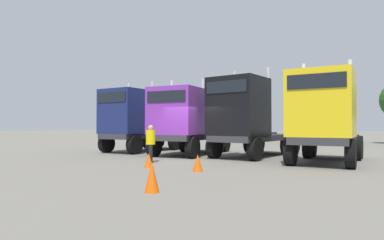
{
  "coord_description": "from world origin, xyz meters",
  "views": [
    {
      "loc": [
        9.16,
        -12.73,
        1.6
      ],
      "look_at": [
        -2.0,
        3.5,
        1.93
      ],
      "focal_mm": 31.85,
      "sensor_mm": 36.0,
      "label": 1
    }
  ],
  "objects_px": {
    "semi_truck_yellow": "(324,117)",
    "traffic_cone_far": "(149,161)",
    "traffic_cone_mid": "(198,163)",
    "semi_truck_black": "(245,117)",
    "semi_truck_navy": "(134,120)",
    "semi_truck_purple": "(183,121)",
    "visitor_in_hivis": "(151,141)",
    "traffic_cone_near": "(152,177)"
  },
  "relations": [
    {
      "from": "semi_truck_yellow",
      "to": "traffic_cone_far",
      "type": "xyz_separation_m",
      "value": [
        -5.18,
        -4.99,
        -1.7
      ]
    },
    {
      "from": "semi_truck_yellow",
      "to": "traffic_cone_mid",
      "type": "distance_m",
      "value": 5.95
    },
    {
      "from": "semi_truck_black",
      "to": "traffic_cone_far",
      "type": "bearing_deg",
      "value": -10.26
    },
    {
      "from": "semi_truck_navy",
      "to": "traffic_cone_far",
      "type": "xyz_separation_m",
      "value": [
        5.91,
        -5.25,
        -1.64
      ]
    },
    {
      "from": "semi_truck_purple",
      "to": "semi_truck_yellow",
      "type": "relative_size",
      "value": 1.03
    },
    {
      "from": "semi_truck_purple",
      "to": "traffic_cone_mid",
      "type": "height_order",
      "value": "semi_truck_purple"
    },
    {
      "from": "semi_truck_purple",
      "to": "semi_truck_yellow",
      "type": "distance_m",
      "value": 7.17
    },
    {
      "from": "visitor_in_hivis",
      "to": "semi_truck_purple",
      "type": "bearing_deg",
      "value": 58.8
    },
    {
      "from": "semi_truck_black",
      "to": "semi_truck_yellow",
      "type": "relative_size",
      "value": 1.03
    },
    {
      "from": "traffic_cone_near",
      "to": "semi_truck_purple",
      "type": "bearing_deg",
      "value": 121.8
    },
    {
      "from": "traffic_cone_mid",
      "to": "semi_truck_black",
      "type": "bearing_deg",
      "value": 98.76
    },
    {
      "from": "traffic_cone_mid",
      "to": "semi_truck_navy",
      "type": "bearing_deg",
      "value": 147.71
    },
    {
      "from": "semi_truck_navy",
      "to": "traffic_cone_far",
      "type": "distance_m",
      "value": 8.07
    },
    {
      "from": "semi_truck_yellow",
      "to": "semi_truck_navy",
      "type": "bearing_deg",
      "value": -96.38
    },
    {
      "from": "semi_truck_navy",
      "to": "traffic_cone_near",
      "type": "height_order",
      "value": "semi_truck_navy"
    },
    {
      "from": "traffic_cone_near",
      "to": "traffic_cone_mid",
      "type": "relative_size",
      "value": 1.24
    },
    {
      "from": "visitor_in_hivis",
      "to": "semi_truck_navy",
      "type": "bearing_deg",
      "value": 96.53
    },
    {
      "from": "semi_truck_purple",
      "to": "traffic_cone_far",
      "type": "relative_size",
      "value": 11.35
    },
    {
      "from": "traffic_cone_near",
      "to": "traffic_cone_far",
      "type": "relative_size",
      "value": 1.34
    },
    {
      "from": "semi_truck_purple",
      "to": "traffic_cone_near",
      "type": "height_order",
      "value": "semi_truck_purple"
    },
    {
      "from": "semi_truck_purple",
      "to": "visitor_in_hivis",
      "type": "bearing_deg",
      "value": 3.81
    },
    {
      "from": "semi_truck_purple",
      "to": "traffic_cone_mid",
      "type": "distance_m",
      "value": 6.43
    },
    {
      "from": "semi_truck_purple",
      "to": "semi_truck_black",
      "type": "relative_size",
      "value": 1.0
    },
    {
      "from": "semi_truck_yellow",
      "to": "semi_truck_purple",
      "type": "bearing_deg",
      "value": -94.41
    },
    {
      "from": "semi_truck_navy",
      "to": "traffic_cone_far",
      "type": "relative_size",
      "value": 11.5
    },
    {
      "from": "semi_truck_black",
      "to": "traffic_cone_near",
      "type": "relative_size",
      "value": 8.48
    },
    {
      "from": "semi_truck_navy",
      "to": "semi_truck_black",
      "type": "xyz_separation_m",
      "value": [
        7.16,
        0.47,
        0.09
      ]
    },
    {
      "from": "semi_truck_navy",
      "to": "semi_truck_black",
      "type": "height_order",
      "value": "semi_truck_black"
    },
    {
      "from": "semi_truck_black",
      "to": "semi_truck_yellow",
      "type": "bearing_deg",
      "value": 81.52
    },
    {
      "from": "semi_truck_navy",
      "to": "semi_truck_purple",
      "type": "distance_m",
      "value": 3.94
    },
    {
      "from": "semi_truck_purple",
      "to": "visitor_in_hivis",
      "type": "distance_m",
      "value": 3.71
    },
    {
      "from": "semi_truck_black",
      "to": "semi_truck_purple",
      "type": "bearing_deg",
      "value": -73.86
    },
    {
      "from": "visitor_in_hivis",
      "to": "traffic_cone_far",
      "type": "distance_m",
      "value": 1.94
    },
    {
      "from": "traffic_cone_mid",
      "to": "traffic_cone_far",
      "type": "distance_m",
      "value": 2.11
    },
    {
      "from": "traffic_cone_far",
      "to": "visitor_in_hivis",
      "type": "bearing_deg",
      "value": 129.34
    },
    {
      "from": "semi_truck_navy",
      "to": "visitor_in_hivis",
      "type": "height_order",
      "value": "semi_truck_navy"
    },
    {
      "from": "semi_truck_black",
      "to": "visitor_in_hivis",
      "type": "height_order",
      "value": "semi_truck_black"
    },
    {
      "from": "semi_truck_navy",
      "to": "traffic_cone_near",
      "type": "distance_m",
      "value": 12.77
    },
    {
      "from": "semi_truck_yellow",
      "to": "traffic_cone_near",
      "type": "xyz_separation_m",
      "value": [
        -1.94,
        -8.51,
        -1.61
      ]
    },
    {
      "from": "semi_truck_purple",
      "to": "semi_truck_yellow",
      "type": "xyz_separation_m",
      "value": [
        7.17,
        0.08,
        0.14
      ]
    },
    {
      "from": "traffic_cone_near",
      "to": "traffic_cone_mid",
      "type": "distance_m",
      "value": 3.88
    },
    {
      "from": "traffic_cone_mid",
      "to": "traffic_cone_far",
      "type": "xyz_separation_m",
      "value": [
        -2.1,
        -0.19,
        -0.02
      ]
    }
  ]
}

